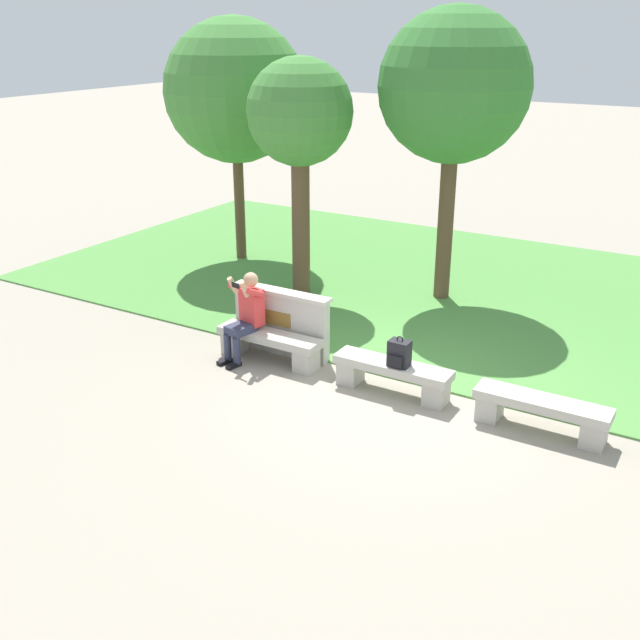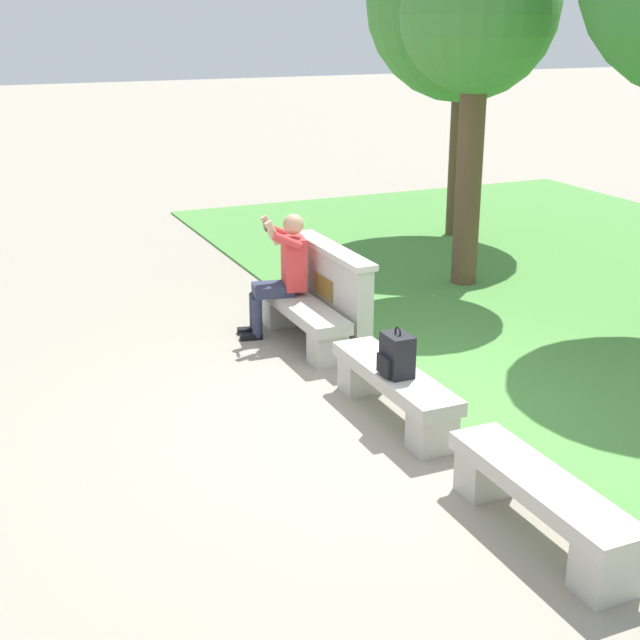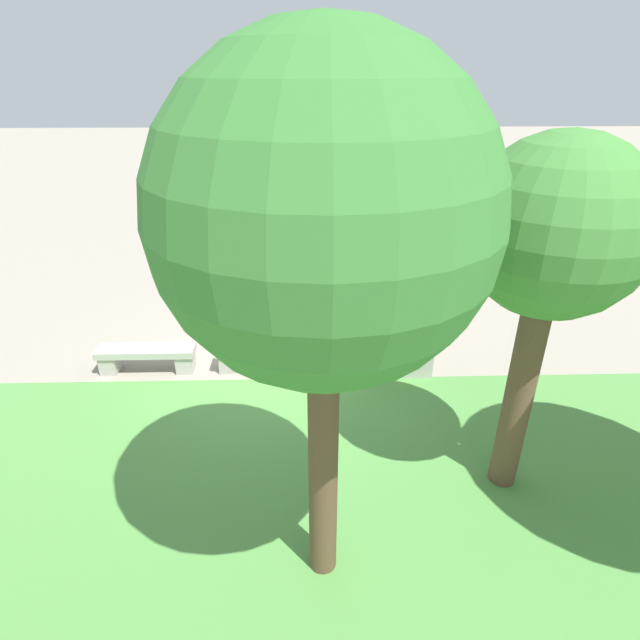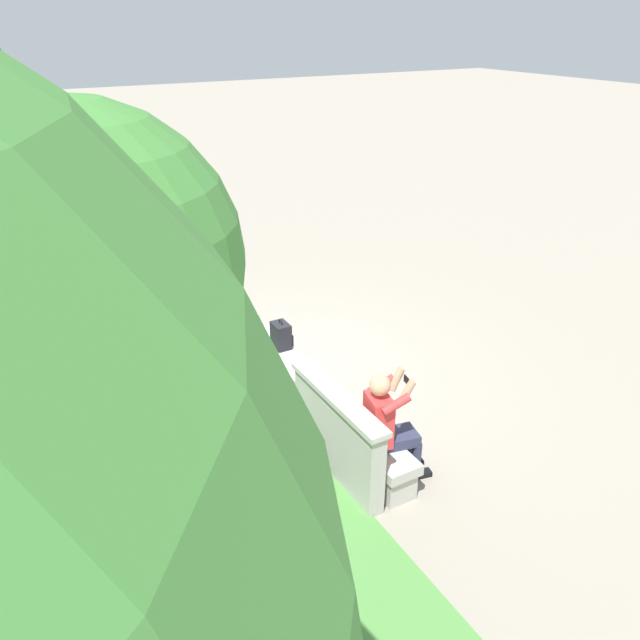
{
  "view_description": "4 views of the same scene",
  "coord_description": "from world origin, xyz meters",
  "px_view_note": "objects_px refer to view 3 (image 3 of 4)",
  "views": [
    {
      "loc": [
        3.82,
        -8.34,
        4.74
      ],
      "look_at": [
        -0.91,
        -0.4,
        1.02
      ],
      "focal_mm": 42.0,
      "sensor_mm": 36.0,
      "label": 1
    },
    {
      "loc": [
        6.12,
        -3.4,
        3.32
      ],
      "look_at": [
        -0.48,
        -0.48,
        0.81
      ],
      "focal_mm": 50.0,
      "sensor_mm": 36.0,
      "label": 2
    },
    {
      "loc": [
        -0.73,
        7.39,
        4.67
      ],
      "look_at": [
        -0.94,
        -0.04,
        0.92
      ],
      "focal_mm": 28.0,
      "sensor_mm": 36.0,
      "label": 3
    },
    {
      "loc": [
        -6.67,
        3.17,
        4.56
      ],
      "look_at": [
        -0.42,
        -0.35,
        1.02
      ],
      "focal_mm": 35.0,
      "sensor_mm": 36.0,
      "label": 4
    }
  ],
  "objects_px": {
    "bench_mid": "(147,356)",
    "tree_far_back": "(554,236)",
    "person_photographer": "(404,327)",
    "bench_near": "(265,354)",
    "backpack": "(258,336)",
    "tree_left_background": "(324,220)",
    "bench_main": "(382,353)"
  },
  "relations": [
    {
      "from": "bench_mid",
      "to": "tree_far_back",
      "type": "height_order",
      "value": "tree_far_back"
    },
    {
      "from": "person_photographer",
      "to": "bench_mid",
      "type": "bearing_deg",
      "value": 0.99
    },
    {
      "from": "bench_near",
      "to": "backpack",
      "type": "relative_size",
      "value": 3.85
    },
    {
      "from": "tree_left_background",
      "to": "tree_far_back",
      "type": "height_order",
      "value": "tree_left_background"
    },
    {
      "from": "person_photographer",
      "to": "bench_near",
      "type": "bearing_deg",
      "value": 1.84
    },
    {
      "from": "bench_near",
      "to": "backpack",
      "type": "bearing_deg",
      "value": -24.57
    },
    {
      "from": "bench_near",
      "to": "bench_main",
      "type": "bearing_deg",
      "value": 180.0
    },
    {
      "from": "bench_near",
      "to": "bench_mid",
      "type": "distance_m",
      "value": 2.02
    },
    {
      "from": "bench_main",
      "to": "bench_near",
      "type": "height_order",
      "value": "same"
    },
    {
      "from": "person_photographer",
      "to": "backpack",
      "type": "xyz_separation_m",
      "value": [
        2.47,
        0.03,
        -0.11
      ]
    },
    {
      "from": "person_photographer",
      "to": "bench_main",
      "type": "bearing_deg",
      "value": 12.26
    },
    {
      "from": "bench_mid",
      "to": "backpack",
      "type": "relative_size",
      "value": 3.85
    },
    {
      "from": "backpack",
      "to": "tree_far_back",
      "type": "height_order",
      "value": "tree_far_back"
    },
    {
      "from": "tree_left_background",
      "to": "bench_mid",
      "type": "bearing_deg",
      "value": -53.33
    },
    {
      "from": "bench_near",
      "to": "tree_left_background",
      "type": "xyz_separation_m",
      "value": [
        -0.86,
        3.87,
        3.4
      ]
    },
    {
      "from": "bench_main",
      "to": "backpack",
      "type": "relative_size",
      "value": 3.85
    },
    {
      "from": "bench_mid",
      "to": "backpack",
      "type": "height_order",
      "value": "backpack"
    },
    {
      "from": "person_photographer",
      "to": "backpack",
      "type": "relative_size",
      "value": 3.08
    },
    {
      "from": "bench_near",
      "to": "tree_far_back",
      "type": "bearing_deg",
      "value": 139.29
    },
    {
      "from": "bench_main",
      "to": "person_photographer",
      "type": "xyz_separation_m",
      "value": [
        -0.35,
        -0.08,
        0.45
      ]
    },
    {
      "from": "bench_mid",
      "to": "tree_left_background",
      "type": "height_order",
      "value": "tree_left_background"
    },
    {
      "from": "bench_mid",
      "to": "person_photographer",
      "type": "relative_size",
      "value": 1.25
    },
    {
      "from": "backpack",
      "to": "tree_left_background",
      "type": "bearing_deg",
      "value": 103.9
    },
    {
      "from": "backpack",
      "to": "tree_far_back",
      "type": "relative_size",
      "value": 0.1
    },
    {
      "from": "bench_mid",
      "to": "tree_left_background",
      "type": "xyz_separation_m",
      "value": [
        -2.88,
        3.87,
        3.4
      ]
    },
    {
      "from": "tree_left_background",
      "to": "bench_main",
      "type": "bearing_deg",
      "value": -106.63
    },
    {
      "from": "bench_near",
      "to": "tree_far_back",
      "type": "height_order",
      "value": "tree_far_back"
    },
    {
      "from": "backpack",
      "to": "tree_far_back",
      "type": "xyz_separation_m",
      "value": [
        -3.27,
        2.77,
        2.58
      ]
    },
    {
      "from": "bench_main",
      "to": "bench_mid",
      "type": "xyz_separation_m",
      "value": [
        4.04,
        0.0,
        0.0
      ]
    },
    {
      "from": "tree_far_back",
      "to": "bench_near",
      "type": "bearing_deg",
      "value": -40.71
    },
    {
      "from": "bench_mid",
      "to": "bench_main",
      "type": "bearing_deg",
      "value": 180.0
    },
    {
      "from": "person_photographer",
      "to": "backpack",
      "type": "height_order",
      "value": "person_photographer"
    }
  ]
}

